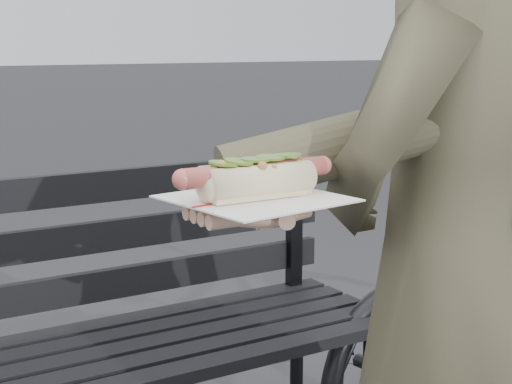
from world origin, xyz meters
TOP-DOWN VIEW (x-y plane):
  - park_bench at (0.06, 0.90)m, footprint 1.50×0.44m
  - bicycle at (1.40, 0.83)m, footprint 1.66×0.80m
  - person at (0.40, 0.06)m, footprint 0.68×0.55m
  - held_hotdog at (0.17, 0.04)m, footprint 0.64×0.31m

SIDE VIEW (x-z plane):
  - bicycle at x=1.40m, z-range 0.00..0.84m
  - park_bench at x=0.06m, z-range 0.08..0.96m
  - person at x=0.40m, z-range 0.00..1.60m
  - held_hotdog at x=0.17m, z-range 0.94..1.14m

